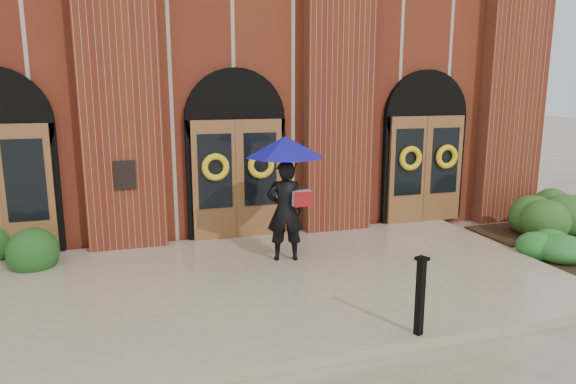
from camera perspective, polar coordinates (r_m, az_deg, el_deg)
name	(u,v)px	position (r m, az deg, el deg)	size (l,w,h in m)	color
ground	(273,290)	(8.68, -1.73, -10.80)	(90.00, 90.00, 0.00)	gray
landing	(270,282)	(8.78, -2.00, -9.99)	(10.00, 5.30, 0.15)	tan
church_building	(197,81)	(16.66, -10.09, 12.08)	(16.20, 12.53, 7.00)	#5E2614
man_with_umbrella	(285,174)	(9.26, -0.30, 1.97)	(1.72, 1.72, 2.30)	black
metal_post	(420,294)	(6.90, 14.48, -10.95)	(0.18, 0.18, 1.05)	black
hedge_wall_right	(556,212)	(13.50, 27.59, -2.01)	(3.42, 1.37, 0.88)	#27511C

